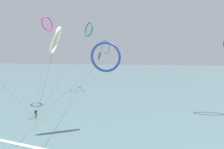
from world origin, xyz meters
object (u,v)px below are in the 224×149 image
Objects in this scene: surfer_amber at (36,114)px; kite_ivory at (55,40)px; kite_cobalt at (106,57)px; kite_navy at (99,56)px; kite_magenta at (47,24)px; kite_teal at (89,30)px; kite_emerald at (105,47)px.

surfer_amber is 15.18m from kite_ivory.
kite_navy is (-10.73, 35.65, 0.04)m from kite_cobalt.
kite_cobalt reaches higher than surfer_amber.
kite_cobalt is 0.71× the size of kite_magenta.
kite_navy is (10.27, 19.80, -9.27)m from kite_magenta.
kite_magenta is at bearing 55.00° from surfer_amber.
kite_teal is at bearing 162.24° from kite_ivory.
kite_ivory is at bearing -77.93° from surfer_amber.
surfer_amber is at bearing -130.56° from kite_ivory.
surfer_amber is 27.78m from kite_magenta.
kite_magenta is 24.16m from kite_navy.
kite_ivory is at bearing -132.48° from kite_magenta.
kite_emerald is (0.54, 34.85, 0.55)m from kite_ivory.
kite_emerald reaches higher than kite_cobalt.
kite_teal reaches higher than kite_navy.
kite_magenta reaches higher than kite_cobalt.
kite_magenta is at bearing -135.41° from kite_teal.
kite_navy is at bearing 138.21° from kite_teal.
kite_ivory is 0.79× the size of kite_teal.
kite_emerald is at bearing 126.30° from kite_teal.
kite_cobalt is 0.34× the size of kite_navy.
kite_ivory is 8.98m from kite_cobalt.
kite_navy is at bearing -14.05° from kite_magenta.
kite_ivory is 34.86m from kite_emerald.
kite_emerald is 32.09m from kite_cobalt.
kite_ivory is 0.37× the size of kite_emerald.
kite_teal is at bearing 127.39° from kite_emerald.
kite_emerald is at bearing 78.15° from kite_cobalt.
kite_ivory is at bearing -1.77° from kite_navy.
kite_ivory reaches higher than surfer_amber.
kite_magenta is (-7.31, 17.39, 20.39)m from surfer_amber.
kite_navy is at bearing 27.65° from surfer_amber.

